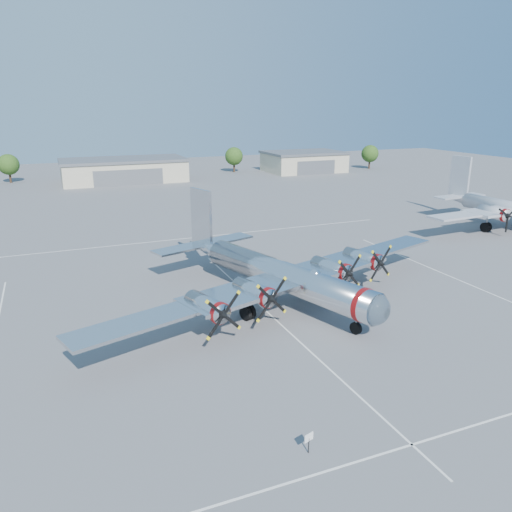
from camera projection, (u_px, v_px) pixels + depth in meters
name	position (u px, v px, depth m)	size (l,w,h in m)	color
ground	(257.00, 302.00, 46.50)	(260.00, 260.00, 0.00)	#59595C
parking_lines	(264.00, 309.00, 44.95)	(60.00, 50.08, 0.01)	silver
hangar_center	(124.00, 170.00, 118.11)	(28.60, 14.60, 5.40)	#B9B193
hangar_east	(304.00, 161.00, 135.69)	(20.60, 14.60, 5.40)	#B9B193
tree_west	(8.00, 165.00, 115.61)	(4.80, 4.80, 6.64)	#382619
tree_east	(234.00, 156.00, 133.99)	(4.80, 4.80, 6.64)	#382619
tree_far_east	(370.00, 154.00, 140.83)	(4.80, 4.80, 6.64)	#382619
main_bomber_b29	(275.00, 300.00, 47.07)	(40.78, 27.89, 9.02)	silver
twin_engine_east	(501.00, 227.00, 75.11)	(30.63, 22.02, 9.71)	#BCBCC1
info_placard	(309.00, 439.00, 26.22)	(0.60, 0.23, 1.18)	black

